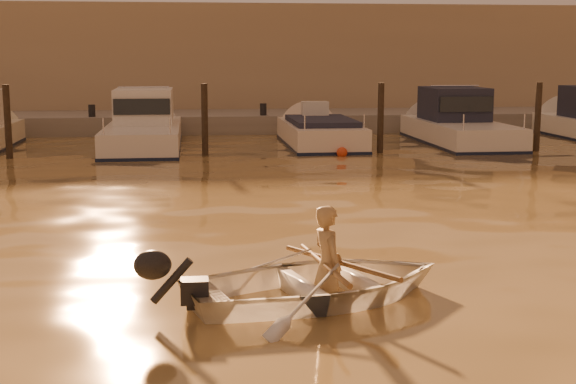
{
  "coord_description": "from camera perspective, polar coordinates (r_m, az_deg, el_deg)",
  "views": [
    {
      "loc": [
        -0.59,
        -8.6,
        2.78
      ],
      "look_at": [
        0.84,
        3.16,
        0.75
      ],
      "focal_mm": 50.0,
      "sensor_mm": 36.0,
      "label": 1
    }
  ],
  "objects": [
    {
      "name": "ground_plane",
      "position": [
        9.05,
        -2.88,
        -8.17
      ],
      "size": [
        160.0,
        160.0,
        0.0
      ],
      "primitive_type": "plane",
      "color": "olive",
      "rests_on": "ground"
    },
    {
      "name": "dinghy",
      "position": [
        9.24,
        2.26,
        -6.48
      ],
      "size": [
        3.58,
        2.96,
        0.64
      ],
      "primitive_type": "imported",
      "rotation": [
        0.0,
        0.0,
        1.84
      ],
      "color": "silver",
      "rests_on": "ground_plane"
    },
    {
      "name": "person",
      "position": [
        9.23,
        2.84,
        -5.24
      ],
      "size": [
        0.46,
        0.58,
        1.4
      ],
      "primitive_type": "imported",
      "rotation": [
        0.0,
        0.0,
        1.84
      ],
      "color": "#A48052",
      "rests_on": "dinghy"
    },
    {
      "name": "outboard_motor",
      "position": [
        8.73,
        -6.79,
        -6.99
      ],
      "size": [
        0.97,
        0.62,
        0.7
      ],
      "primitive_type": null,
      "rotation": [
        0.0,
        0.0,
        0.27
      ],
      "color": "black",
      "rests_on": "dinghy"
    },
    {
      "name": "oar_port",
      "position": [
        9.29,
        3.68,
        -5.02
      ],
      "size": [
        1.02,
        1.89,
        0.13
      ],
      "primitive_type": "cylinder",
      "rotation": [
        1.54,
        0.0,
        0.48
      ],
      "color": "olive",
      "rests_on": "dinghy"
    },
    {
      "name": "oar_starboard",
      "position": [
        9.2,
        2.56,
        -5.14
      ],
      "size": [
        0.26,
        2.1,
        0.13
      ],
      "primitive_type": "cylinder",
      "rotation": [
        1.54,
        0.0,
        0.09
      ],
      "color": "brown",
      "rests_on": "dinghy"
    },
    {
      "name": "moored_boat_2",
      "position": [
        24.73,
        -10.23,
        4.57
      ],
      "size": [
        2.17,
        7.3,
        1.75
      ],
      "primitive_type": null,
      "color": "silver",
      "rests_on": "ground_plane"
    },
    {
      "name": "moored_boat_3",
      "position": [
        25.05,
        2.29,
        3.86
      ],
      "size": [
        2.11,
        6.06,
        0.95
      ],
      "primitive_type": null,
      "color": "#EFDEC8",
      "rests_on": "ground_plane"
    },
    {
      "name": "moored_boat_4",
      "position": [
        26.11,
        12.1,
        4.77
      ],
      "size": [
        2.23,
        6.88,
        1.75
      ],
      "primitive_type": null,
      "color": "silver",
      "rests_on": "ground_plane"
    },
    {
      "name": "piling_1",
      "position": [
        23.0,
        -19.3,
        4.49
      ],
      "size": [
        0.18,
        0.18,
        2.2
      ],
      "primitive_type": "cylinder",
      "color": "#2D2319",
      "rests_on": "ground_plane"
    },
    {
      "name": "piling_2",
      "position": [
        22.48,
        -5.94,
        4.87
      ],
      "size": [
        0.18,
        0.18,
        2.2
      ],
      "primitive_type": "cylinder",
      "color": "#2D2319",
      "rests_on": "ground_plane"
    },
    {
      "name": "piling_3",
      "position": [
        23.11,
        6.6,
        4.99
      ],
      "size": [
        0.18,
        0.18,
        2.2
      ],
      "primitive_type": "cylinder",
      "color": "#2D2319",
      "rests_on": "ground_plane"
    },
    {
      "name": "piling_4",
      "position": [
        24.64,
        17.33,
        4.91
      ],
      "size": [
        0.18,
        0.18,
        2.2
      ],
      "primitive_type": "cylinder",
      "color": "#2D2319",
      "rests_on": "ground_plane"
    },
    {
      "name": "fender_c",
      "position": [
        22.0,
        -12.0,
        2.51
      ],
      "size": [
        0.3,
        0.3,
        0.3
      ],
      "primitive_type": "sphere",
      "color": "white",
      "rests_on": "ground_plane"
    },
    {
      "name": "fender_d",
      "position": [
        22.39,
        3.86,
        2.82
      ],
      "size": [
        0.3,
        0.3,
        0.3
      ],
      "primitive_type": "sphere",
      "color": "red",
      "rests_on": "ground_plane"
    },
    {
      "name": "fender_e",
      "position": [
        23.6,
        12.69,
        2.96
      ],
      "size": [
        0.3,
        0.3,
        0.3
      ],
      "primitive_type": "sphere",
      "color": "white",
      "rests_on": "ground_plane"
    },
    {
      "name": "quay",
      "position": [
        30.22,
        -5.81,
        4.68
      ],
      "size": [
        52.0,
        4.0,
        1.0
      ],
      "primitive_type": "cube",
      "color": "gray",
      "rests_on": "ground_plane"
    },
    {
      "name": "waterfront_building",
      "position": [
        35.6,
        -6.07,
        9.06
      ],
      "size": [
        46.0,
        7.0,
        4.8
      ],
      "primitive_type": "cube",
      "color": "#9E8466",
      "rests_on": "quay"
    }
  ]
}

